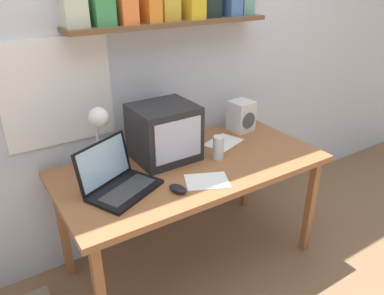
{
  "coord_description": "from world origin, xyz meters",
  "views": [
    {
      "loc": [
        -1.01,
        -1.58,
        1.71
      ],
      "look_at": [
        0.0,
        0.0,
        0.81
      ],
      "focal_mm": 35.0,
      "sensor_mm": 36.0,
      "label": 1
    }
  ],
  "objects_px": {
    "laptop": "(116,178)",
    "computer_mouse": "(178,189)",
    "space_heater": "(241,116)",
    "juice_glass": "(218,148)",
    "corner_desk": "(192,173)",
    "open_notebook": "(207,181)",
    "desk_lamp": "(99,129)",
    "loose_paper_near_laptop": "(223,142)",
    "crt_monitor": "(164,132)"
  },
  "relations": [
    {
      "from": "laptop",
      "to": "computer_mouse",
      "type": "xyz_separation_m",
      "value": [
        0.25,
        -0.19,
        -0.05
      ]
    },
    {
      "from": "laptop",
      "to": "space_heater",
      "type": "xyz_separation_m",
      "value": [
        1.01,
        0.25,
        0.04
      ]
    },
    {
      "from": "juice_glass",
      "to": "computer_mouse",
      "type": "xyz_separation_m",
      "value": [
        -0.38,
        -0.19,
        -0.05
      ]
    },
    {
      "from": "space_heater",
      "to": "computer_mouse",
      "type": "relative_size",
      "value": 1.75
    },
    {
      "from": "corner_desk",
      "to": "computer_mouse",
      "type": "distance_m",
      "value": 0.31
    },
    {
      "from": "juice_glass",
      "to": "open_notebook",
      "type": "xyz_separation_m",
      "value": [
        -0.21,
        -0.19,
        -0.06
      ]
    },
    {
      "from": "space_heater",
      "to": "juice_glass",
      "type": "bearing_deg",
      "value": -151.25
    },
    {
      "from": "corner_desk",
      "to": "desk_lamp",
      "type": "height_order",
      "value": "desk_lamp"
    },
    {
      "from": "space_heater",
      "to": "open_notebook",
      "type": "bearing_deg",
      "value": -148.23
    },
    {
      "from": "computer_mouse",
      "to": "loose_paper_near_laptop",
      "type": "distance_m",
      "value": 0.64
    },
    {
      "from": "open_notebook",
      "to": "juice_glass",
      "type": "bearing_deg",
      "value": 41.76
    },
    {
      "from": "loose_paper_near_laptop",
      "to": "desk_lamp",
      "type": "bearing_deg",
      "value": 175.07
    },
    {
      "from": "corner_desk",
      "to": "computer_mouse",
      "type": "height_order",
      "value": "computer_mouse"
    },
    {
      "from": "crt_monitor",
      "to": "open_notebook",
      "type": "distance_m",
      "value": 0.39
    },
    {
      "from": "juice_glass",
      "to": "space_heater",
      "type": "bearing_deg",
      "value": 33.84
    },
    {
      "from": "laptop",
      "to": "space_heater",
      "type": "distance_m",
      "value": 1.04
    },
    {
      "from": "desk_lamp",
      "to": "computer_mouse",
      "type": "xyz_separation_m",
      "value": [
        0.23,
        -0.41,
        -0.23
      ]
    },
    {
      "from": "crt_monitor",
      "to": "juice_glass",
      "type": "height_order",
      "value": "crt_monitor"
    },
    {
      "from": "desk_lamp",
      "to": "space_heater",
      "type": "bearing_deg",
      "value": 5.43
    },
    {
      "from": "desk_lamp",
      "to": "loose_paper_near_laptop",
      "type": "bearing_deg",
      "value": -1.39
    },
    {
      "from": "juice_glass",
      "to": "open_notebook",
      "type": "relative_size",
      "value": 0.51
    },
    {
      "from": "corner_desk",
      "to": "juice_glass",
      "type": "distance_m",
      "value": 0.21
    },
    {
      "from": "corner_desk",
      "to": "open_notebook",
      "type": "xyz_separation_m",
      "value": [
        -0.04,
        -0.21,
        0.06
      ]
    },
    {
      "from": "computer_mouse",
      "to": "desk_lamp",
      "type": "bearing_deg",
      "value": 119.57
    },
    {
      "from": "loose_paper_near_laptop",
      "to": "open_notebook",
      "type": "xyz_separation_m",
      "value": [
        -0.36,
        -0.34,
        0.0
      ]
    },
    {
      "from": "corner_desk",
      "to": "juice_glass",
      "type": "xyz_separation_m",
      "value": [
        0.17,
        -0.02,
        0.12
      ]
    },
    {
      "from": "crt_monitor",
      "to": "juice_glass",
      "type": "bearing_deg",
      "value": -34.58
    },
    {
      "from": "computer_mouse",
      "to": "corner_desk",
      "type": "bearing_deg",
      "value": 44.07
    },
    {
      "from": "laptop",
      "to": "open_notebook",
      "type": "height_order",
      "value": "laptop"
    },
    {
      "from": "computer_mouse",
      "to": "open_notebook",
      "type": "height_order",
      "value": "computer_mouse"
    },
    {
      "from": "crt_monitor",
      "to": "space_heater",
      "type": "height_order",
      "value": "crt_monitor"
    },
    {
      "from": "corner_desk",
      "to": "loose_paper_near_laptop",
      "type": "relative_size",
      "value": 5.5
    },
    {
      "from": "space_heater",
      "to": "loose_paper_near_laptop",
      "type": "relative_size",
      "value": 0.75
    },
    {
      "from": "corner_desk",
      "to": "desk_lamp",
      "type": "bearing_deg",
      "value": 156.57
    },
    {
      "from": "crt_monitor",
      "to": "juice_glass",
      "type": "relative_size",
      "value": 2.56
    },
    {
      "from": "open_notebook",
      "to": "crt_monitor",
      "type": "bearing_deg",
      "value": 97.98
    },
    {
      "from": "corner_desk",
      "to": "space_heater",
      "type": "relative_size",
      "value": 7.37
    },
    {
      "from": "computer_mouse",
      "to": "open_notebook",
      "type": "relative_size",
      "value": 0.44
    },
    {
      "from": "corner_desk",
      "to": "crt_monitor",
      "type": "xyz_separation_m",
      "value": [
        -0.09,
        0.15,
        0.22
      ]
    },
    {
      "from": "computer_mouse",
      "to": "open_notebook",
      "type": "xyz_separation_m",
      "value": [
        0.18,
        0.0,
        -0.01
      ]
    },
    {
      "from": "laptop",
      "to": "desk_lamp",
      "type": "bearing_deg",
      "value": 60.73
    },
    {
      "from": "corner_desk",
      "to": "loose_paper_near_laptop",
      "type": "distance_m",
      "value": 0.35
    },
    {
      "from": "corner_desk",
      "to": "space_heater",
      "type": "distance_m",
      "value": 0.61
    },
    {
      "from": "computer_mouse",
      "to": "loose_paper_near_laptop",
      "type": "bearing_deg",
      "value": 32.36
    },
    {
      "from": "juice_glass",
      "to": "desk_lamp",
      "type": "bearing_deg",
      "value": 160.41
    },
    {
      "from": "crt_monitor",
      "to": "laptop",
      "type": "distance_m",
      "value": 0.42
    },
    {
      "from": "computer_mouse",
      "to": "loose_paper_near_laptop",
      "type": "relative_size",
      "value": 0.43
    },
    {
      "from": "corner_desk",
      "to": "crt_monitor",
      "type": "distance_m",
      "value": 0.28
    },
    {
      "from": "crt_monitor",
      "to": "space_heater",
      "type": "xyz_separation_m",
      "value": [
        0.63,
        0.08,
        -0.06
      ]
    },
    {
      "from": "laptop",
      "to": "open_notebook",
      "type": "bearing_deg",
      "value": -49.18
    }
  ]
}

